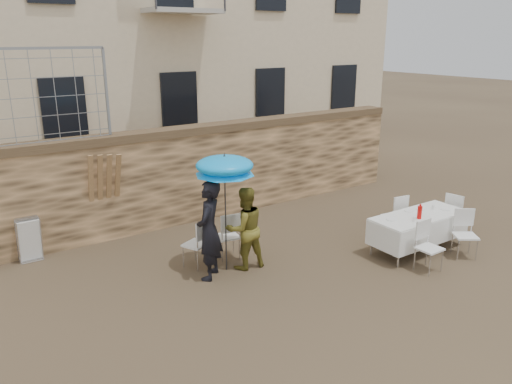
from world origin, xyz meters
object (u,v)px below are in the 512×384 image
chair_stack_right (28,238)px  woman_dress (245,228)px  man_suit (209,230)px  soda_bottle (420,212)px  couple_chair_left (196,243)px  banquet_table (419,217)px  table_chair_front_left (430,247)px  table_chair_front_right (466,235)px  couple_chair_right (228,235)px  umbrella (225,169)px  table_chair_side (456,214)px  table_chair_back (394,215)px

chair_stack_right → woman_dress: bearing=-38.3°
man_suit → soda_bottle: (3.91, -1.44, -0.01)m
couple_chair_left → banquet_table: bearing=131.1°
table_chair_front_left → woman_dress: bearing=142.6°
table_chair_front_right → woman_dress: bearing=-173.7°
couple_chair_right → table_chair_front_right: (3.91, -2.59, 0.00)m
soda_bottle → table_chair_front_right: bearing=-40.6°
banquet_table → table_chair_front_left: table_chair_front_left is taller
table_chair_front_left → soda_bottle: bearing=55.4°
man_suit → woman_dress: 0.76m
banquet_table → soda_bottle: (-0.20, -0.15, 0.17)m
table_chair_front_left → chair_stack_right: (-6.09, 4.67, -0.02)m
couple_chair_right → woman_dress: bearing=105.4°
umbrella → table_chair_side: 5.48m
woman_dress → table_chair_side: 4.92m
chair_stack_right → table_chair_side: bearing=-25.3°
table_chair_front_left → table_chair_front_right: same height
banquet_table → table_chair_back: (0.20, 0.80, -0.25)m
umbrella → soda_bottle: (3.51, -1.54, -1.06)m
woman_dress → couple_chair_right: woman_dress is taller
couple_chair_right → banquet_table: bearing=161.9°
table_chair_back → chair_stack_right: table_chair_back is taller
umbrella → chair_stack_right: 4.19m
table_chair_front_right → table_chair_back: same height
table_chair_back → table_chair_side: bearing=157.8°
man_suit → chair_stack_right: man_suit is taller
soda_bottle → table_chair_side: (1.60, 0.25, -0.43)m
umbrella → table_chair_back: 4.22m
woman_dress → table_chair_back: bearing=177.2°
banquet_table → chair_stack_right: (-6.69, 3.92, -0.27)m
table_chair_front_left → table_chair_front_right: bearing=-0.9°
couple_chair_right → chair_stack_right: size_ratio=1.04×
soda_bottle → table_chair_back: size_ratio=0.27×
couple_chair_left → table_chair_side: 5.78m
couple_chair_left → table_chair_back: (4.31, -1.04, 0.00)m
table_chair_front_left → table_chair_side: 2.17m
woman_dress → soda_bottle: 3.48m
woman_dress → soda_bottle: size_ratio=6.10×
man_suit → table_chair_side: bearing=122.9°
umbrella → table_chair_front_left: 4.06m
soda_bottle → table_chair_back: soda_bottle is taller
soda_bottle → table_chair_side: 1.67m
woman_dress → man_suit: bearing=5.1°
table_chair_front_left → umbrella: bearing=144.5°
couple_chair_right → banquet_table: 3.88m
couple_chair_left → umbrella: bearing=106.8°
table_chair_front_right → umbrella: bearing=-172.8°
man_suit → umbrella: size_ratio=0.88×
couple_chair_right → table_chair_front_right: bearing=156.7°
banquet_table → table_chair_front_right: bearing=-56.3°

